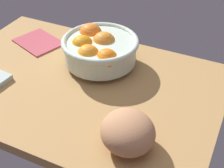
# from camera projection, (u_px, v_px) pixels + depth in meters

# --- Properties ---
(ground_plane) EXTENTS (0.82, 0.55, 0.03)m
(ground_plane) POSITION_uv_depth(u_px,v_px,m) (77.00, 86.00, 0.96)
(ground_plane) COLOR #AD824B
(fruit_bowl) EXTENTS (0.23, 0.23, 0.10)m
(fruit_bowl) POSITION_uv_depth(u_px,v_px,m) (98.00, 49.00, 0.98)
(fruit_bowl) COLOR silver
(fruit_bowl) RESTS_ON ground
(bread_loaf) EXTENTS (0.18, 0.18, 0.09)m
(bread_loaf) POSITION_uv_depth(u_px,v_px,m) (128.00, 132.00, 0.73)
(bread_loaf) COLOR tan
(bread_loaf) RESTS_ON ground
(napkin_spare) EXTENTS (0.18, 0.16, 0.01)m
(napkin_spare) POSITION_uv_depth(u_px,v_px,m) (38.00, 41.00, 1.12)
(napkin_spare) COLOR #B84B56
(napkin_spare) RESTS_ON ground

